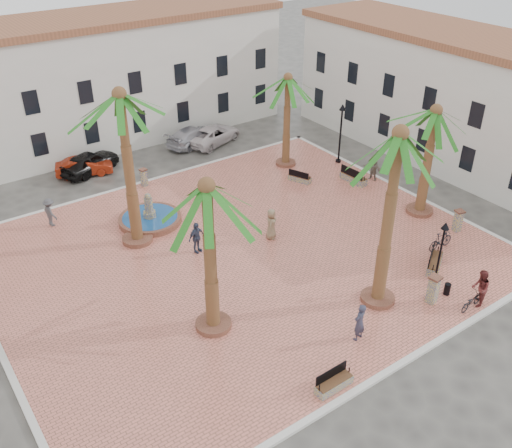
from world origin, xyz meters
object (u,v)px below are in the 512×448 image
at_px(bench_s, 334,383).
at_px(bicycle_a, 472,301).
at_px(bollard_n, 144,177).
at_px(lamppost_e, 341,123).
at_px(palm_sw, 207,205).
at_px(car_red, 84,167).
at_px(litter_bin, 447,289).
at_px(bollard_e, 458,220).
at_px(cyclist_a, 360,322).
at_px(fountain, 150,218).
at_px(cyclist_b, 480,288).
at_px(car_black, 90,162).
at_px(pedestrian_north, 50,212).
at_px(pedestrian_east, 373,169).
at_px(bench_ne, 300,178).
at_px(pedestrian_fountain_b, 196,238).
at_px(car_white, 213,135).
at_px(bench_se, 434,263).
at_px(bench_e, 353,178).
at_px(palm_s, 398,154).
at_px(pedestrian_fountain_a, 271,224).
at_px(car_silver, 194,136).
at_px(bollard_se, 433,289).
at_px(bicycle_b, 441,240).
at_px(lamppost_s, 442,243).
at_px(palm_e, 434,124).
at_px(palm_ne, 288,88).
at_px(palm_nw, 122,112).

relative_size(bench_s, bicycle_a, 1.08).
bearing_deg(bollard_n, lamppost_e, -19.61).
distance_m(palm_sw, car_red, 19.95).
bearing_deg(bollard_n, litter_bin, -69.98).
height_order(bollard_e, bicycle_a, bollard_e).
relative_size(litter_bin, cyclist_a, 0.32).
distance_m(fountain, bollard_n, 4.91).
relative_size(cyclist_b, car_black, 0.43).
distance_m(pedestrian_north, pedestrian_east, 21.10).
bearing_deg(bench_ne, pedestrian_fountain_b, 86.00).
relative_size(bench_s, car_white, 0.35).
distance_m(bicycle_a, car_white, 24.68).
xyz_separation_m(bench_se, bench_e, (3.50, 9.85, 0.01)).
bearing_deg(palm_s, pedestrian_fountain_a, 96.43).
xyz_separation_m(pedestrian_north, car_silver, (13.23, 6.08, -0.33)).
bearing_deg(car_silver, palm_sw, 135.85).
relative_size(bollard_e, car_silver, 0.28).
distance_m(bicycle_a, pedestrian_east, 14.02).
bearing_deg(bollard_n, pedestrian_east, -31.70).
xyz_separation_m(pedestrian_fountain_b, pedestrian_east, (14.39, 0.79, -0.12)).
xyz_separation_m(bench_s, bollard_se, (7.60, 1.37, 0.53)).
distance_m(bollard_e, car_black, 24.96).
distance_m(bench_ne, pedestrian_east, 5.08).
height_order(fountain, palm_s, palm_s).
xyz_separation_m(litter_bin, car_white, (0.76, 23.31, 0.23)).
relative_size(bench_se, bicycle_b, 1.12).
bearing_deg(pedestrian_fountain_b, bollard_n, 68.40).
height_order(bench_ne, bicycle_a, bench_ne).
bearing_deg(lamppost_s, car_silver, 91.83).
distance_m(palm_e, pedestrian_north, 22.90).
relative_size(palm_ne, pedestrian_east, 4.19).
distance_m(palm_ne, pedestrian_fountain_b, 13.48).
xyz_separation_m(fountain, cyclist_a, (3.03, -14.68, 0.69)).
relative_size(bicycle_a, pedestrian_fountain_b, 0.86).
distance_m(palm_nw, cyclist_a, 15.48).
bearing_deg(bicycle_a, lamppost_e, -25.44).
height_order(cyclist_a, bicycle_a, cyclist_a).
bearing_deg(bollard_se, bollard_e, 28.76).
distance_m(bollard_e, pedestrian_east, 7.72).
xyz_separation_m(palm_s, palm_ne, (5.94, 15.00, -2.19)).
bearing_deg(palm_s, pedestrian_east, 45.84).
bearing_deg(fountain, palm_e, -31.14).
bearing_deg(pedestrian_north, litter_bin, -155.02).
height_order(cyclist_b, pedestrian_north, cyclist_b).
height_order(pedestrian_east, car_black, pedestrian_east).
relative_size(lamppost_e, car_silver, 0.91).
relative_size(lamppost_e, litter_bin, 7.14).
height_order(bench_ne, pedestrian_fountain_b, pedestrian_fountain_b).
distance_m(bench_s, lamppost_e, 22.07).
height_order(lamppost_s, pedestrian_fountain_a, lamppost_s).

